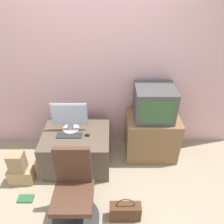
{
  "coord_description": "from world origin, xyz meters",
  "views": [
    {
      "loc": [
        0.24,
        -1.49,
        2.41
      ],
      "look_at": [
        0.24,
        0.94,
        0.8
      ],
      "focal_mm": 35.0,
      "sensor_mm": 36.0,
      "label": 1
    }
  ],
  "objects_px": {
    "office_chair": "(74,194)",
    "cardboard_box_lower": "(21,175)",
    "mouse": "(87,135)",
    "crt_tv": "(154,103)",
    "main_monitor": "(69,117)",
    "book": "(26,199)",
    "keyboard": "(69,136)",
    "handbag": "(125,211)"
  },
  "relations": [
    {
      "from": "book",
      "to": "office_chair",
      "type": "bearing_deg",
      "value": -16.69
    },
    {
      "from": "main_monitor",
      "to": "keyboard",
      "type": "relative_size",
      "value": 1.42
    },
    {
      "from": "mouse",
      "to": "office_chair",
      "type": "relative_size",
      "value": 0.07
    },
    {
      "from": "crt_tv",
      "to": "book",
      "type": "height_order",
      "value": "crt_tv"
    },
    {
      "from": "main_monitor",
      "to": "crt_tv",
      "type": "distance_m",
      "value": 1.15
    },
    {
      "from": "keyboard",
      "to": "cardboard_box_lower",
      "type": "relative_size",
      "value": 1.09
    },
    {
      "from": "main_monitor",
      "to": "book",
      "type": "height_order",
      "value": "main_monitor"
    },
    {
      "from": "mouse",
      "to": "handbag",
      "type": "distance_m",
      "value": 1.04
    },
    {
      "from": "cardboard_box_lower",
      "to": "handbag",
      "type": "relative_size",
      "value": 0.88
    },
    {
      "from": "office_chair",
      "to": "book",
      "type": "distance_m",
      "value": 0.78
    },
    {
      "from": "office_chair",
      "to": "handbag",
      "type": "bearing_deg",
      "value": -3.5
    },
    {
      "from": "mouse",
      "to": "book",
      "type": "height_order",
      "value": "mouse"
    },
    {
      "from": "handbag",
      "to": "cardboard_box_lower",
      "type": "bearing_deg",
      "value": 159.19
    },
    {
      "from": "main_monitor",
      "to": "handbag",
      "type": "relative_size",
      "value": 1.36
    },
    {
      "from": "office_chair",
      "to": "book",
      "type": "relative_size",
      "value": 4.84
    },
    {
      "from": "office_chair",
      "to": "cardboard_box_lower",
      "type": "bearing_deg",
      "value": 148.8
    },
    {
      "from": "mouse",
      "to": "crt_tv",
      "type": "distance_m",
      "value": 0.99
    },
    {
      "from": "crt_tv",
      "to": "handbag",
      "type": "bearing_deg",
      "value": -111.19
    },
    {
      "from": "mouse",
      "to": "cardboard_box_lower",
      "type": "xyz_separation_m",
      "value": [
        -0.87,
        -0.29,
        -0.45
      ]
    },
    {
      "from": "keyboard",
      "to": "cardboard_box_lower",
      "type": "bearing_deg",
      "value": -155.42
    },
    {
      "from": "main_monitor",
      "to": "crt_tv",
      "type": "xyz_separation_m",
      "value": [
        1.13,
        0.14,
        0.14
      ]
    },
    {
      "from": "main_monitor",
      "to": "mouse",
      "type": "bearing_deg",
      "value": -30.29
    },
    {
      "from": "keyboard",
      "to": "office_chair",
      "type": "relative_size",
      "value": 0.37
    },
    {
      "from": "handbag",
      "to": "office_chair",
      "type": "bearing_deg",
      "value": 176.5
    },
    {
      "from": "handbag",
      "to": "keyboard",
      "type": "bearing_deg",
      "value": 131.6
    },
    {
      "from": "mouse",
      "to": "cardboard_box_lower",
      "type": "distance_m",
      "value": 1.03
    },
    {
      "from": "mouse",
      "to": "handbag",
      "type": "xyz_separation_m",
      "value": [
        0.48,
        -0.81,
        -0.45
      ]
    },
    {
      "from": "mouse",
      "to": "cardboard_box_lower",
      "type": "relative_size",
      "value": 0.21
    },
    {
      "from": "office_chair",
      "to": "keyboard",
      "type": "bearing_deg",
      "value": 101.37
    },
    {
      "from": "keyboard",
      "to": "handbag",
      "type": "height_order",
      "value": "keyboard"
    },
    {
      "from": "main_monitor",
      "to": "mouse",
      "type": "relative_size",
      "value": 7.2
    },
    {
      "from": "cardboard_box_lower",
      "to": "book",
      "type": "bearing_deg",
      "value": -65.65
    },
    {
      "from": "mouse",
      "to": "crt_tv",
      "type": "bearing_deg",
      "value": 17.0
    },
    {
      "from": "office_chair",
      "to": "cardboard_box_lower",
      "type": "relative_size",
      "value": 2.96
    },
    {
      "from": "crt_tv",
      "to": "mouse",
      "type": "bearing_deg",
      "value": -163.0
    },
    {
      "from": "crt_tv",
      "to": "cardboard_box_lower",
      "type": "relative_size",
      "value": 1.68
    },
    {
      "from": "mouse",
      "to": "cardboard_box_lower",
      "type": "height_order",
      "value": "mouse"
    },
    {
      "from": "main_monitor",
      "to": "book",
      "type": "xyz_separation_m",
      "value": [
        -0.51,
        -0.71,
        -0.74
      ]
    },
    {
      "from": "main_monitor",
      "to": "keyboard",
      "type": "xyz_separation_m",
      "value": [
        -0.0,
        -0.14,
        -0.2
      ]
    },
    {
      "from": "main_monitor",
      "to": "office_chair",
      "type": "bearing_deg",
      "value": -80.45
    },
    {
      "from": "mouse",
      "to": "book",
      "type": "relative_size",
      "value": 0.35
    },
    {
      "from": "office_chair",
      "to": "cardboard_box_lower",
      "type": "distance_m",
      "value": 0.96
    }
  ]
}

